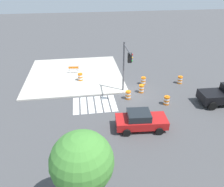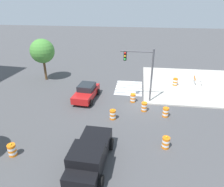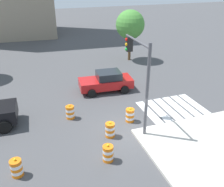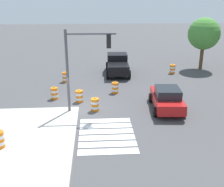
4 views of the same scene
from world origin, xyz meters
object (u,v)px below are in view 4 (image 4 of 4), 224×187
(traffic_barrel_crosswalk_end, at_px, (115,88))
(traffic_barrel_median_near, at_px, (54,93))
(pickup_truck, at_px, (117,64))
(traffic_barrel_lane_center, at_px, (65,77))
(traffic_barrel_far_curb, at_px, (172,69))
(traffic_barrel_median_far, at_px, (95,105))
(traffic_light_pole, at_px, (84,56))
(street_tree_streetside_mid, at_px, (204,34))
(sports_car, at_px, (167,98))
(traffic_barrel_near_corner, at_px, (79,96))

(traffic_barrel_crosswalk_end, bearing_deg, traffic_barrel_median_near, -77.49)
(pickup_truck, distance_m, traffic_barrel_lane_center, 5.76)
(traffic_barrel_far_curb, bearing_deg, traffic_barrel_median_far, -40.86)
(traffic_light_pole, xyz_separation_m, street_tree_streetside_mid, (-11.08, 12.19, -0.14))
(sports_car, distance_m, pickup_truck, 10.08)
(pickup_truck, bearing_deg, traffic_barrel_median_near, -37.64)
(traffic_barrel_median_far, height_order, street_tree_streetside_mid, street_tree_streetside_mid)
(street_tree_streetside_mid, bearing_deg, traffic_light_pole, -47.75)
(traffic_barrel_near_corner, xyz_separation_m, traffic_barrel_median_near, (-0.78, -1.96, 0.00))
(traffic_light_pole, bearing_deg, traffic_barrel_median_near, -137.59)
(sports_car, relative_size, traffic_barrel_median_near, 4.34)
(pickup_truck, xyz_separation_m, street_tree_streetside_mid, (-1.20, 9.20, 2.80))
(traffic_barrel_near_corner, xyz_separation_m, traffic_barrel_far_curb, (-7.49, 9.17, 0.00))
(traffic_barrel_median_far, distance_m, traffic_barrel_far_curb, 12.25)
(street_tree_streetside_mid, bearing_deg, traffic_barrel_median_near, -60.45)
(traffic_light_pole, height_order, street_tree_streetside_mid, traffic_light_pole)
(traffic_barrel_median_near, relative_size, street_tree_streetside_mid, 0.19)
(traffic_barrel_median_far, height_order, traffic_light_pole, traffic_light_pole)
(pickup_truck, bearing_deg, traffic_barrel_lane_center, -62.11)
(traffic_light_pole, bearing_deg, street_tree_streetside_mid, 132.25)
(traffic_barrel_median_far, xyz_separation_m, traffic_barrel_lane_center, (-7.00, -2.69, 0.00))
(pickup_truck, xyz_separation_m, traffic_barrel_near_corner, (7.91, -3.54, -0.52))
(pickup_truck, xyz_separation_m, traffic_barrel_median_far, (9.68, -2.37, -0.52))
(sports_car, distance_m, traffic_barrel_lane_center, 10.46)
(traffic_barrel_median_far, bearing_deg, traffic_barrel_near_corner, -146.68)
(traffic_barrel_far_curb, relative_size, traffic_barrel_lane_center, 1.00)
(traffic_barrel_crosswalk_end, bearing_deg, street_tree_streetside_mid, 126.29)
(traffic_barrel_far_curb, bearing_deg, traffic_light_pole, -42.39)
(traffic_barrel_near_corner, bearing_deg, traffic_barrel_median_far, 33.32)
(sports_car, xyz_separation_m, traffic_barrel_lane_center, (-7.03, -7.74, -0.36))
(traffic_barrel_near_corner, height_order, traffic_barrel_lane_center, same)
(pickup_truck, distance_m, traffic_barrel_median_near, 9.02)
(traffic_barrel_crosswalk_end, relative_size, traffic_barrel_far_curb, 1.00)
(sports_car, height_order, traffic_barrel_lane_center, sports_car)
(pickup_truck, relative_size, traffic_barrel_crosswalk_end, 5.11)
(traffic_barrel_median_near, distance_m, traffic_barrel_far_curb, 13.00)
(sports_car, relative_size, street_tree_streetside_mid, 0.81)
(traffic_barrel_median_near, xyz_separation_m, traffic_barrel_far_curb, (-6.71, 11.14, 0.00))
(sports_car, bearing_deg, traffic_barrel_lane_center, -132.27)
(traffic_barrel_crosswalk_end, height_order, traffic_barrel_median_near, same)
(traffic_barrel_median_far, bearing_deg, traffic_barrel_lane_center, -158.96)
(pickup_truck, bearing_deg, sports_car, 15.37)
(pickup_truck, bearing_deg, traffic_barrel_far_curb, 85.75)
(traffic_barrel_crosswalk_end, bearing_deg, traffic_barrel_lane_center, -127.78)
(traffic_barrel_crosswalk_end, relative_size, traffic_barrel_lane_center, 1.00)
(traffic_barrel_crosswalk_end, height_order, traffic_light_pole, traffic_light_pole)
(traffic_light_pole, distance_m, street_tree_streetside_mid, 16.47)
(traffic_barrel_median_far, relative_size, traffic_barrel_lane_center, 1.00)
(traffic_light_pole, bearing_deg, traffic_barrel_median_far, 107.30)
(traffic_barrel_far_curb, height_order, traffic_barrel_lane_center, same)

